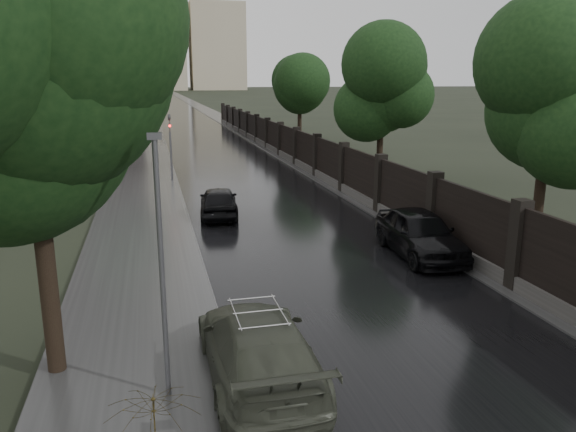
{
  "coord_description": "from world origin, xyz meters",
  "views": [
    {
      "loc": [
        -5.48,
        -8.34,
        6.0
      ],
      "look_at": [
        -1.09,
        9.45,
        1.5
      ],
      "focal_mm": 35.0,
      "sensor_mm": 36.0,
      "label": 1
    }
  ],
  "objects_px": {
    "tree_left_far": "(106,91)",
    "lamp_post": "(162,269)",
    "tree_right_a": "(549,111)",
    "tree_right_c": "(300,91)",
    "car_right_near": "(420,233)",
    "traffic_light": "(170,142)",
    "tree_left_near": "(23,55)",
    "hatchback_left": "(219,202)",
    "volga_sedan": "(258,348)",
    "tree_right_b": "(382,97)"
  },
  "relations": [
    {
      "from": "lamp_post",
      "to": "tree_right_c",
      "type": "bearing_deg",
      "value": 71.48
    },
    {
      "from": "tree_left_near",
      "to": "traffic_light",
      "type": "relative_size",
      "value": 2.29
    },
    {
      "from": "lamp_post",
      "to": "car_right_near",
      "type": "relative_size",
      "value": 1.07
    },
    {
      "from": "lamp_post",
      "to": "hatchback_left",
      "type": "xyz_separation_m",
      "value": [
        2.75,
        14.48,
        -1.98
      ]
    },
    {
      "from": "tree_right_a",
      "to": "tree_right_c",
      "type": "distance_m",
      "value": 32.0
    },
    {
      "from": "traffic_light",
      "to": "car_right_near",
      "type": "bearing_deg",
      "value": -64.77
    },
    {
      "from": "traffic_light",
      "to": "lamp_post",
      "type": "bearing_deg",
      "value": -92.68
    },
    {
      "from": "tree_right_b",
      "to": "tree_right_a",
      "type": "bearing_deg",
      "value": -90.0
    },
    {
      "from": "tree_left_far",
      "to": "car_right_near",
      "type": "distance_m",
      "value": 24.6
    },
    {
      "from": "tree_right_b",
      "to": "tree_left_near",
      "type": "bearing_deg",
      "value": -128.48
    },
    {
      "from": "traffic_light",
      "to": "tree_right_b",
      "type": "bearing_deg",
      "value": -14.24
    },
    {
      "from": "tree_right_a",
      "to": "tree_right_b",
      "type": "bearing_deg",
      "value": 90.0
    },
    {
      "from": "volga_sedan",
      "to": "tree_right_c",
      "type": "bearing_deg",
      "value": -106.2
    },
    {
      "from": "tree_left_near",
      "to": "tree_right_a",
      "type": "xyz_separation_m",
      "value": [
        15.1,
        5.0,
        -1.47
      ]
    },
    {
      "from": "lamp_post",
      "to": "car_right_near",
      "type": "bearing_deg",
      "value": 39.11
    },
    {
      "from": "tree_right_b",
      "to": "traffic_light",
      "type": "distance_m",
      "value": 12.44
    },
    {
      "from": "tree_left_far",
      "to": "traffic_light",
      "type": "relative_size",
      "value": 1.85
    },
    {
      "from": "tree_right_b",
      "to": "traffic_light",
      "type": "xyz_separation_m",
      "value": [
        -11.8,
        2.99,
        -2.55
      ]
    },
    {
      "from": "tree_right_c",
      "to": "volga_sedan",
      "type": "relative_size",
      "value": 1.37
    },
    {
      "from": "tree_left_far",
      "to": "lamp_post",
      "type": "height_order",
      "value": "tree_left_far"
    },
    {
      "from": "tree_right_a",
      "to": "tree_right_c",
      "type": "xyz_separation_m",
      "value": [
        0.0,
        32.0,
        0.0
      ]
    },
    {
      "from": "tree_right_c",
      "to": "car_right_near",
      "type": "bearing_deg",
      "value": -97.45
    },
    {
      "from": "hatchback_left",
      "to": "car_right_near",
      "type": "height_order",
      "value": "car_right_near"
    },
    {
      "from": "tree_right_b",
      "to": "lamp_post",
      "type": "bearing_deg",
      "value": -122.18
    },
    {
      "from": "tree_right_a",
      "to": "volga_sedan",
      "type": "distance_m",
      "value": 13.4
    },
    {
      "from": "tree_right_a",
      "to": "car_right_near",
      "type": "xyz_separation_m",
      "value": [
        -4.1,
        0.66,
        -4.13
      ]
    },
    {
      "from": "tree_right_b",
      "to": "traffic_light",
      "type": "bearing_deg",
      "value": 165.76
    },
    {
      "from": "lamp_post",
      "to": "volga_sedan",
      "type": "xyz_separation_m",
      "value": [
        1.8,
        0.28,
        -1.93
      ]
    },
    {
      "from": "volga_sedan",
      "to": "hatchback_left",
      "type": "relative_size",
      "value": 1.27
    },
    {
      "from": "tree_left_near",
      "to": "tree_left_far",
      "type": "height_order",
      "value": "tree_left_near"
    },
    {
      "from": "tree_left_near",
      "to": "lamp_post",
      "type": "distance_m",
      "value": 4.6
    },
    {
      "from": "lamp_post",
      "to": "volga_sedan",
      "type": "bearing_deg",
      "value": 8.73
    },
    {
      "from": "tree_right_a",
      "to": "volga_sedan",
      "type": "height_order",
      "value": "tree_right_a"
    },
    {
      "from": "tree_right_a",
      "to": "car_right_near",
      "type": "bearing_deg",
      "value": 170.92
    },
    {
      "from": "lamp_post",
      "to": "volga_sedan",
      "type": "height_order",
      "value": "lamp_post"
    },
    {
      "from": "tree_right_a",
      "to": "lamp_post",
      "type": "bearing_deg",
      "value": -153.26
    },
    {
      "from": "tree_left_near",
      "to": "tree_right_c",
      "type": "distance_m",
      "value": 39.99
    },
    {
      "from": "traffic_light",
      "to": "tree_right_c",
      "type": "bearing_deg",
      "value": 51.82
    },
    {
      "from": "tree_right_b",
      "to": "car_right_near",
      "type": "distance_m",
      "value": 14.56
    },
    {
      "from": "tree_right_a",
      "to": "traffic_light",
      "type": "bearing_deg",
      "value": 124.77
    },
    {
      "from": "tree_right_a",
      "to": "lamp_post",
      "type": "distance_m",
      "value": 14.62
    },
    {
      "from": "tree_right_b",
      "to": "volga_sedan",
      "type": "bearing_deg",
      "value": -118.76
    },
    {
      "from": "tree_right_c",
      "to": "lamp_post",
      "type": "bearing_deg",
      "value": -108.52
    },
    {
      "from": "tree_right_b",
      "to": "lamp_post",
      "type": "relative_size",
      "value": 1.37
    },
    {
      "from": "tree_right_c",
      "to": "volga_sedan",
      "type": "bearing_deg",
      "value": -106.19
    },
    {
      "from": "tree_left_near",
      "to": "lamp_post",
      "type": "relative_size",
      "value": 1.79
    },
    {
      "from": "tree_right_a",
      "to": "tree_left_far",
      "type": "bearing_deg",
      "value": 125.17
    },
    {
      "from": "hatchback_left",
      "to": "tree_right_a",
      "type": "bearing_deg",
      "value": 147.66
    },
    {
      "from": "tree_right_a",
      "to": "tree_right_b",
      "type": "relative_size",
      "value": 1.0
    },
    {
      "from": "tree_left_near",
      "to": "volga_sedan",
      "type": "height_order",
      "value": "tree_left_near"
    }
  ]
}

